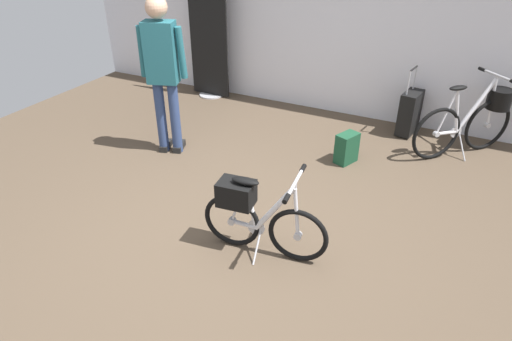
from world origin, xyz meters
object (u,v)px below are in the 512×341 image
at_px(floor_banner_stand, 208,37).
at_px(display_bike_left, 474,118).
at_px(folding_bike_foreground, 255,214).
at_px(backpack_on_floor, 346,148).
at_px(rolling_suitcase, 410,112).
at_px(visitor_near_wall, 163,68).

distance_m(floor_banner_stand, display_bike_left, 3.60).
bearing_deg(folding_bike_foreground, backpack_on_floor, 82.79).
distance_m(floor_banner_stand, rolling_suitcase, 2.92).
xyz_separation_m(visitor_near_wall, backpack_on_floor, (1.87, 0.65, -0.81)).
relative_size(visitor_near_wall, rolling_suitcase, 2.05).
bearing_deg(display_bike_left, folding_bike_foreground, -118.13).
xyz_separation_m(display_bike_left, backpack_on_floor, (-1.17, -0.84, -0.26)).
bearing_deg(folding_bike_foreground, floor_banner_stand, 127.26).
bearing_deg(visitor_near_wall, folding_bike_foreground, -34.29).
bearing_deg(backpack_on_floor, floor_banner_stand, 155.64).
height_order(visitor_near_wall, rolling_suitcase, visitor_near_wall).
bearing_deg(floor_banner_stand, backpack_on_floor, -24.36).
distance_m(visitor_near_wall, rolling_suitcase, 2.97).
bearing_deg(floor_banner_stand, display_bike_left, -3.89).
height_order(floor_banner_stand, display_bike_left, floor_banner_stand).
height_order(visitor_near_wall, backpack_on_floor, visitor_near_wall).
relative_size(folding_bike_foreground, backpack_on_floor, 3.05).
distance_m(folding_bike_foreground, display_bike_left, 2.96).
height_order(folding_bike_foreground, display_bike_left, display_bike_left).
bearing_deg(backpack_on_floor, display_bike_left, 35.69).
bearing_deg(display_bike_left, floor_banner_stand, 176.11).
bearing_deg(backpack_on_floor, visitor_near_wall, -161.00).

